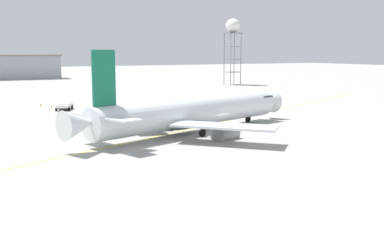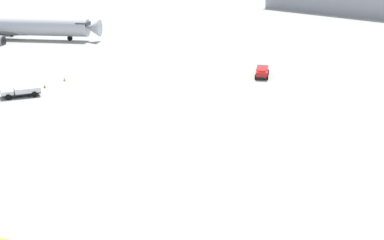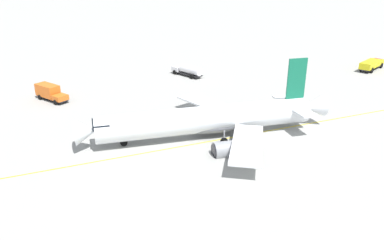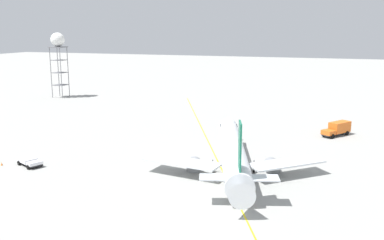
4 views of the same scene
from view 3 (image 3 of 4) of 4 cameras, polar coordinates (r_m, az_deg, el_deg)
ground_plane at (r=60.60m, az=-2.27°, el=-2.28°), size 600.00×600.00×0.00m
airliner_main at (r=59.21m, az=2.65°, el=-0.00°), size 39.59×29.50×12.19m
fuel_tanker_truck at (r=93.76m, az=-0.62°, el=7.55°), size 8.05×7.75×2.87m
catering_truck_truck at (r=81.34m, az=-20.58°, el=3.94°), size 7.83×6.51×3.10m
fire_tender_truck at (r=110.13m, az=25.37°, el=7.61°), size 9.07×9.80×2.50m
taxiway_centreline at (r=60.11m, az=6.08°, el=-2.60°), size 148.64×67.31×0.01m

